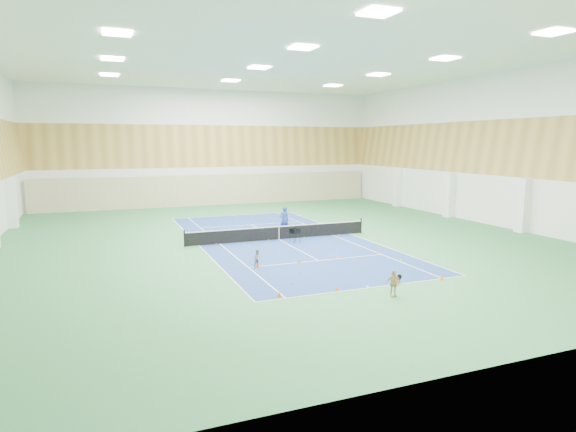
{
  "coord_description": "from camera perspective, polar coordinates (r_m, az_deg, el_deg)",
  "views": [
    {
      "loc": [
        -11.23,
        -30.24,
        6.57
      ],
      "look_at": [
        -0.3,
        -2.45,
        2.0
      ],
      "focal_mm": 30.0,
      "sensor_mm": 36.0,
      "label": 1
    }
  ],
  "objects": [
    {
      "name": "ground",
      "position": [
        32.92,
        -1.08,
        -2.81
      ],
      "size": [
        40.0,
        40.0,
        0.0
      ],
      "primitive_type": "plane",
      "color": "#317342",
      "rests_on": "ground"
    },
    {
      "name": "child_court",
      "position": [
        25.71,
        -3.6,
        -5.01
      ],
      "size": [
        0.58,
        0.53,
        0.96
      ],
      "primitive_type": "imported",
      "rotation": [
        0.0,
        0.0,
        0.42
      ],
      "color": "gray",
      "rests_on": "ground"
    },
    {
      "name": "room_shell",
      "position": [
        32.27,
        -1.11,
        7.69
      ],
      "size": [
        36.0,
        40.0,
        12.0
      ],
      "primitive_type": null,
      "color": "white",
      "rests_on": "ground"
    },
    {
      "name": "ceiling_light_grid",
      "position": [
        32.7,
        -1.14,
        18.11
      ],
      "size": [
        21.4,
        25.4,
        0.06
      ],
      "primitive_type": null,
      "color": "white",
      "rests_on": "room_shell"
    },
    {
      "name": "coach",
      "position": [
        35.1,
        -0.44,
        -0.47
      ],
      "size": [
        0.78,
        0.57,
        1.96
      ],
      "primitive_type": "imported",
      "rotation": [
        0.0,
        0.0,
        3.29
      ],
      "color": "navy",
      "rests_on": "ground"
    },
    {
      "name": "cone_svc_c",
      "position": [
        27.79,
        5.69,
        -4.8
      ],
      "size": [
        0.19,
        0.19,
        0.21
      ],
      "primitive_type": "cone",
      "color": "#FF5A0D",
      "rests_on": "ground"
    },
    {
      "name": "cone_svc_d",
      "position": [
        29.29,
        10.58,
        -4.2
      ],
      "size": [
        0.19,
        0.19,
        0.21
      ],
      "primitive_type": "cone",
      "color": "orange",
      "rests_on": "ground"
    },
    {
      "name": "tennis_balls_scatter",
      "position": [
        32.91,
        -1.08,
        -2.73
      ],
      "size": [
        10.57,
        22.77,
        0.07
      ],
      "primitive_type": null,
      "color": "#ADD023",
      "rests_on": "ground"
    },
    {
      "name": "back_curtain",
      "position": [
        51.48,
        -8.78,
        3.05
      ],
      "size": [
        35.4,
        0.16,
        3.2
      ],
      "primitive_type": "cube",
      "color": "#C6B793",
      "rests_on": "ground"
    },
    {
      "name": "cone_base_d",
      "position": [
        24.52,
        17.73,
        -6.99
      ],
      "size": [
        0.21,
        0.21,
        0.23
      ],
      "primitive_type": "cone",
      "color": "#FF620D",
      "rests_on": "ground"
    },
    {
      "name": "cone_base_c",
      "position": [
        23.39,
        12.79,
        -7.52
      ],
      "size": [
        0.22,
        0.22,
        0.24
      ],
      "primitive_type": "cone",
      "color": "#FF410D",
      "rests_on": "ground"
    },
    {
      "name": "ball_cart",
      "position": [
        31.79,
        0.82,
        -2.34
      ],
      "size": [
        0.67,
        0.67,
        0.97
      ],
      "primitive_type": null,
      "rotation": [
        0.0,
        0.0,
        0.22
      ],
      "color": "black",
      "rests_on": "ground"
    },
    {
      "name": "cone_svc_b",
      "position": [
        26.65,
        1.33,
        -5.35
      ],
      "size": [
        0.18,
        0.18,
        0.2
      ],
      "primitive_type": "cone",
      "color": "#DF5E0B",
      "rests_on": "ground"
    },
    {
      "name": "court_surface",
      "position": [
        32.92,
        -1.08,
        -2.8
      ],
      "size": [
        10.97,
        23.77,
        0.01
      ],
      "primitive_type": "cube",
      "color": "navy",
      "rests_on": "ground"
    },
    {
      "name": "child_apron",
      "position": [
        21.31,
        12.38,
        -7.8
      ],
      "size": [
        0.73,
        0.4,
        1.18
      ],
      "primitive_type": "imported",
      "rotation": [
        0.0,
        0.0,
        -0.17
      ],
      "color": "tan",
      "rests_on": "ground"
    },
    {
      "name": "cone_svc_a",
      "position": [
        25.77,
        -3.6,
        -5.81
      ],
      "size": [
        0.22,
        0.22,
        0.24
      ],
      "primitive_type": "cone",
      "color": "#F3480C",
      "rests_on": "ground"
    },
    {
      "name": "cone_base_a",
      "position": [
        20.88,
        -1.03,
        -9.28
      ],
      "size": [
        0.22,
        0.22,
        0.24
      ],
      "primitive_type": "cone",
      "color": "#FF500D",
      "rests_on": "ground"
    },
    {
      "name": "cone_base_b",
      "position": [
        21.87,
        5.81,
        -8.51
      ],
      "size": [
        0.21,
        0.21,
        0.23
      ],
      "primitive_type": "cone",
      "color": "orange",
      "rests_on": "ground"
    },
    {
      "name": "tennis_net",
      "position": [
        32.82,
        -1.08,
        -1.87
      ],
      "size": [
        12.8,
        0.1,
        1.1
      ],
      "primitive_type": null,
      "color": "black",
      "rests_on": "ground"
    },
    {
      "name": "wood_cladding",
      "position": [
        32.29,
        -1.12,
        11.24
      ],
      "size": [
        36.0,
        40.0,
        8.0
      ],
      "primitive_type": null,
      "color": "#BC9045",
      "rests_on": "room_shell"
    }
  ]
}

